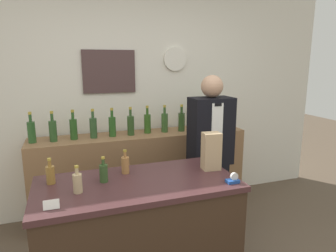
% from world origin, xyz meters
% --- Properties ---
extents(back_wall, '(5.20, 0.09, 2.70)m').
position_xyz_m(back_wall, '(-0.00, 2.00, 1.35)').
color(back_wall, silver).
rests_on(back_wall, ground_plane).
extents(back_shelf, '(2.39, 0.44, 0.96)m').
position_xyz_m(back_shelf, '(0.07, 1.72, 0.48)').
color(back_shelf, '#8E6642').
rests_on(back_shelf, ground_plane).
extents(display_counter, '(1.43, 0.70, 0.91)m').
position_xyz_m(display_counter, '(-0.26, 0.52, 0.46)').
color(display_counter, '#382619').
rests_on(display_counter, ground_plane).
extents(shopkeeper, '(0.41, 0.26, 1.62)m').
position_xyz_m(shopkeeper, '(0.62, 1.11, 0.81)').
color(shopkeeper, black).
rests_on(shopkeeper, ground_plane).
extents(potted_plant, '(0.22, 0.22, 0.33)m').
position_xyz_m(potted_plant, '(0.97, 1.71, 1.13)').
color(potted_plant, '#B27047').
rests_on(potted_plant, back_shelf).
extents(paper_bag, '(0.15, 0.12, 0.30)m').
position_xyz_m(paper_bag, '(0.34, 0.57, 1.06)').
color(paper_bag, tan).
rests_on(paper_bag, display_counter).
extents(tape_dispenser, '(0.09, 0.06, 0.07)m').
position_xyz_m(tape_dispenser, '(0.37, 0.27, 0.93)').
color(tape_dispenser, '#1E4799').
rests_on(tape_dispenser, display_counter).
extents(price_card_left, '(0.09, 0.02, 0.06)m').
position_xyz_m(price_card_left, '(-0.83, 0.28, 0.94)').
color(price_card_left, white).
rests_on(price_card_left, display_counter).
extents(counter_bottle_0, '(0.06, 0.06, 0.19)m').
position_xyz_m(counter_bottle_0, '(-0.85, 0.68, 0.98)').
color(counter_bottle_0, olive).
rests_on(counter_bottle_0, display_counter).
extents(counter_bottle_1, '(0.06, 0.06, 0.19)m').
position_xyz_m(counter_bottle_1, '(-0.68, 0.46, 0.98)').
color(counter_bottle_1, tan).
rests_on(counter_bottle_1, display_counter).
extents(counter_bottle_2, '(0.06, 0.06, 0.19)m').
position_xyz_m(counter_bottle_2, '(-0.49, 0.59, 0.98)').
color(counter_bottle_2, '#304B24').
rests_on(counter_bottle_2, display_counter).
extents(counter_bottle_3, '(0.06, 0.06, 0.19)m').
position_xyz_m(counter_bottle_3, '(-0.31, 0.70, 0.98)').
color(counter_bottle_3, '#A4703D').
rests_on(counter_bottle_3, display_counter).
extents(shelf_bottle_0, '(0.08, 0.08, 0.31)m').
position_xyz_m(shelf_bottle_0, '(-1.05, 1.72, 1.07)').
color(shelf_bottle_0, '#295426').
rests_on(shelf_bottle_0, back_shelf).
extents(shelf_bottle_1, '(0.08, 0.08, 0.31)m').
position_xyz_m(shelf_bottle_1, '(-0.85, 1.70, 1.07)').
color(shelf_bottle_1, '#2B4F26').
rests_on(shelf_bottle_1, back_shelf).
extents(shelf_bottle_2, '(0.08, 0.08, 0.31)m').
position_xyz_m(shelf_bottle_2, '(-0.65, 1.72, 1.07)').
color(shelf_bottle_2, '#27501F').
rests_on(shelf_bottle_2, back_shelf).
extents(shelf_bottle_3, '(0.08, 0.08, 0.31)m').
position_xyz_m(shelf_bottle_3, '(-0.45, 1.71, 1.07)').
color(shelf_bottle_3, '#2E502A').
rests_on(shelf_bottle_3, back_shelf).
extents(shelf_bottle_4, '(0.08, 0.08, 0.31)m').
position_xyz_m(shelf_bottle_4, '(-0.25, 1.71, 1.07)').
color(shelf_bottle_4, '#285520').
rests_on(shelf_bottle_4, back_shelf).
extents(shelf_bottle_5, '(0.08, 0.08, 0.31)m').
position_xyz_m(shelf_bottle_5, '(-0.05, 1.70, 1.07)').
color(shelf_bottle_5, '#2D4A22').
rests_on(shelf_bottle_5, back_shelf).
extents(shelf_bottle_6, '(0.08, 0.08, 0.31)m').
position_xyz_m(shelf_bottle_6, '(0.15, 1.74, 1.07)').
color(shelf_bottle_6, '#2F581D').
rests_on(shelf_bottle_6, back_shelf).
extents(shelf_bottle_7, '(0.08, 0.08, 0.31)m').
position_xyz_m(shelf_bottle_7, '(0.35, 1.72, 1.07)').
color(shelf_bottle_7, '#345728').
rests_on(shelf_bottle_7, back_shelf).
extents(shelf_bottle_8, '(0.08, 0.08, 0.31)m').
position_xyz_m(shelf_bottle_8, '(0.55, 1.70, 1.07)').
color(shelf_bottle_8, '#2C4921').
rests_on(shelf_bottle_8, back_shelf).
extents(shelf_bottle_9, '(0.08, 0.08, 0.31)m').
position_xyz_m(shelf_bottle_9, '(0.75, 1.71, 1.07)').
color(shelf_bottle_9, '#2C501E').
rests_on(shelf_bottle_9, back_shelf).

